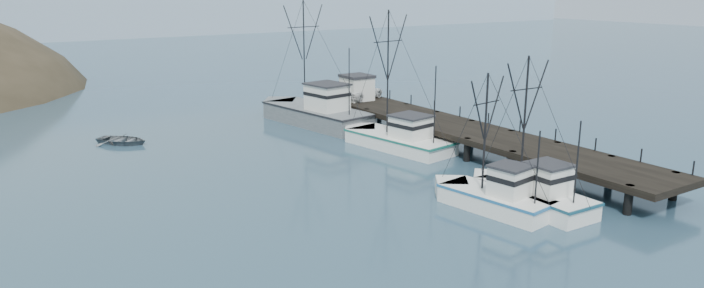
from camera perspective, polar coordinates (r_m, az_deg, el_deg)
name	(u,v)px	position (r m, az deg, el deg)	size (l,w,h in m)	color
ground	(453,231)	(38.71, 9.15, -7.84)	(400.00, 400.00, 0.00)	#29455B
pier	(451,127)	(58.56, 8.96, 1.55)	(6.00, 44.00, 2.00)	black
distant_ridge	(82,35)	(199.85, -23.32, 9.06)	(360.00, 40.00, 26.00)	#9EB2C6
trawler_near	(530,194)	(43.87, 15.88, -4.38)	(3.44, 10.00, 10.34)	white
trawler_mid	(492,197)	(42.57, 12.60, -4.75)	(4.21, 9.18, 9.34)	white
trawler_far	(396,139)	(57.13, 4.03, 0.47)	(5.78, 12.63, 12.65)	white
work_vessel	(314,112)	(66.80, -3.46, 2.88)	(6.77, 15.94, 13.23)	slate
pier_shed	(357,87)	(69.49, 0.45, 5.19)	(3.00, 3.20, 2.80)	silver
pickup_truck	(362,92)	(70.22, 0.90, 4.76)	(2.62, 5.68, 1.58)	silver
motorboat	(123,144)	(62.41, -20.12, 0.03)	(3.52, 4.93, 1.02)	slate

